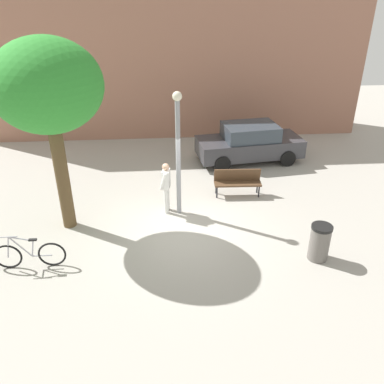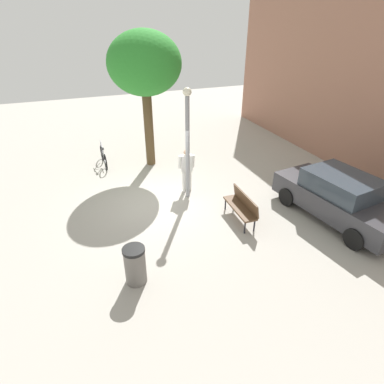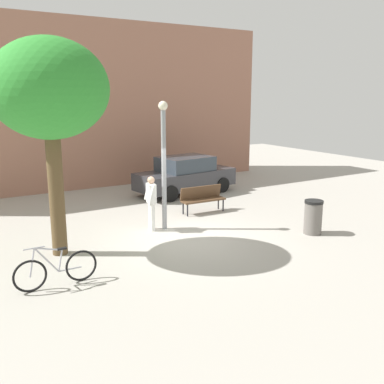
% 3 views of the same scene
% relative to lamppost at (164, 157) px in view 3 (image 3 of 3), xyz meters
% --- Properties ---
extents(ground_plane, '(36.00, 36.00, 0.00)m').
position_rel_lamppost_xyz_m(ground_plane, '(0.09, -1.15, -2.25)').
color(ground_plane, '#A8A399').
extents(building_facade, '(17.48, 2.00, 7.20)m').
position_rel_lamppost_xyz_m(building_facade, '(0.09, 7.98, 1.35)').
color(building_facade, '#9E6B56').
rests_on(building_facade, ground_plane).
extents(lamppost, '(0.28, 0.28, 3.88)m').
position_rel_lamppost_xyz_m(lamppost, '(0.00, 0.00, 0.00)').
color(lamppost, gray).
rests_on(lamppost, ground_plane).
extents(person_by_lamppost, '(0.36, 0.62, 1.67)m').
position_rel_lamppost_xyz_m(person_by_lamppost, '(-0.39, 0.11, -1.28)').
color(person_by_lamppost, white).
rests_on(person_by_lamppost, ground_plane).
extents(park_bench, '(1.62, 0.54, 0.92)m').
position_rel_lamppost_xyz_m(park_bench, '(2.06, 1.08, -1.70)').
color(park_bench, '#513823').
rests_on(park_bench, ground_plane).
extents(plaza_tree, '(2.89, 2.89, 5.44)m').
position_rel_lamppost_xyz_m(plaza_tree, '(-3.34, -0.51, 1.90)').
color(plaza_tree, brown).
rests_on(plaza_tree, ground_plane).
extents(bicycle_silver, '(1.81, 0.08, 0.97)m').
position_rel_lamppost_xyz_m(bicycle_silver, '(-3.95, -2.48, -1.87)').
color(bicycle_silver, black).
rests_on(bicycle_silver, ground_plane).
extents(parked_car_charcoal, '(4.38, 2.23, 1.55)m').
position_rel_lamppost_xyz_m(parked_car_charcoal, '(3.06, 3.97, -1.47)').
color(parked_car_charcoal, '#38383D').
rests_on(parked_car_charcoal, ground_plane).
extents(trash_bin, '(0.55, 0.55, 1.02)m').
position_rel_lamppost_xyz_m(trash_bin, '(3.56, -2.70, -1.74)').
color(trash_bin, '#66605B').
rests_on(trash_bin, ground_plane).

